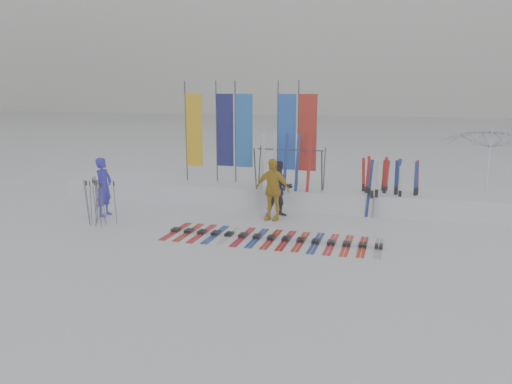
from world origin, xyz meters
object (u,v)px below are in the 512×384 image
(ski_rack, at_px, (290,163))
(person_blue, at_px, (104,187))
(tent_canopy, at_px, (489,172))
(ski_row, at_px, (271,238))
(person_black, at_px, (279,189))
(person_yellow, at_px, (272,189))

(ski_rack, bearing_deg, person_blue, -154.62)
(tent_canopy, xyz_separation_m, ski_row, (-5.29, -3.95, -1.23))
(person_blue, distance_m, ski_rack, 5.41)
(person_black, bearing_deg, ski_row, -105.50)
(person_blue, xyz_separation_m, person_black, (4.78, 1.31, -0.04))
(person_blue, xyz_separation_m, ski_rack, (4.86, 2.30, 0.55))
(person_yellow, height_order, ski_row, person_yellow)
(tent_canopy, distance_m, ski_row, 6.71)
(person_yellow, relative_size, ski_rack, 0.83)
(ski_row, bearing_deg, ski_rack, 94.74)
(tent_canopy, relative_size, ski_row, 0.54)
(person_black, height_order, ski_row, person_black)
(person_black, relative_size, ski_rack, 0.77)
(person_blue, height_order, person_black, person_blue)
(person_blue, relative_size, ski_rack, 0.81)
(tent_canopy, bearing_deg, person_blue, -163.96)
(tent_canopy, distance_m, ski_rack, 5.60)
(person_black, xyz_separation_m, ski_rack, (0.08, 0.99, 0.59))
(ski_row, xyz_separation_m, ski_rack, (-0.27, 3.26, 1.35))
(person_black, distance_m, tent_canopy, 5.90)
(tent_canopy, bearing_deg, person_yellow, -159.73)
(person_black, bearing_deg, person_yellow, -126.79)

